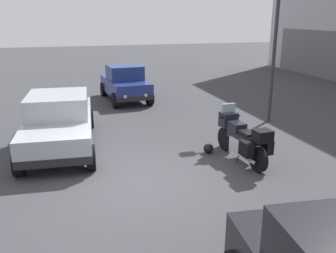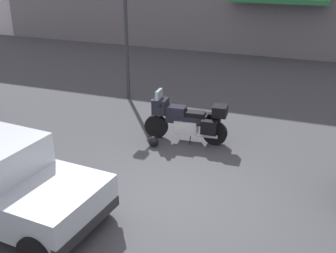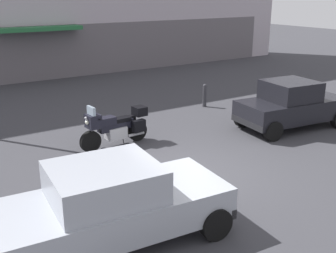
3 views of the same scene
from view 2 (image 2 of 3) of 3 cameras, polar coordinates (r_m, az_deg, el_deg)
name	(u,v)px [view 2 (image 2 of 3)]	position (r m, az deg, el deg)	size (l,w,h in m)	color
ground_plane	(168,201)	(8.56, -0.01, -10.25)	(80.00, 80.00, 0.00)	#38383D
motorcycle	(187,119)	(10.92, 2.63, 0.98)	(2.26, 0.80, 1.36)	black
helmet	(153,141)	(10.80, -2.02, -2.05)	(0.28, 0.28, 0.28)	black
streetlamp_curbside	(124,20)	(13.82, -6.15, 14.42)	(0.28, 0.94, 4.39)	#2D2D33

